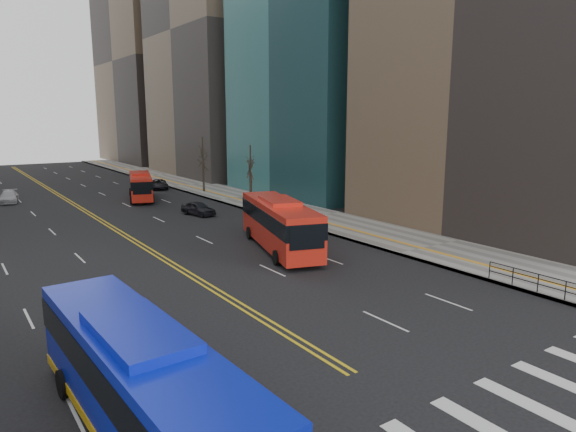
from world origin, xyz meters
The scene contains 11 objects.
sidewalk_right centered at (17.50, 45.00, 0.07)m, with size 7.00×130.00×0.15m, color slate.
centerline centered at (0.00, 55.00, 0.01)m, with size 0.55×100.00×0.01m.
office_towers centered at (0.12, 68.51, 23.92)m, with size 83.00×134.00×58.00m.
pedestrian_railing centered at (14.30, 6.00, 0.82)m, with size 0.06×6.06×1.02m.
street_trees centered at (-7.18, 34.55, 4.87)m, with size 35.20×47.20×7.60m.
blue_bus centered at (-7.89, 5.46, 1.93)m, with size 3.29×12.76×3.67m.
red_bus_near centered at (8.00, 22.14, 2.10)m, with size 6.10×12.26×3.78m.
red_bus_far centered at (7.41, 51.01, 1.81)m, with size 5.17×10.37×3.24m.
car_dark_mid centered at (8.76, 37.91, 0.68)m, with size 1.61×3.99×1.36m, color black.
car_silver centered at (-5.84, 57.08, 0.66)m, with size 1.86×4.57×1.33m, color #A3A2A8.
car_dark_far centered at (12.37, 58.39, 0.65)m, with size 2.14×4.65×1.29m, color black.
Camera 1 is at (-12.15, -8.42, 9.57)m, focal length 32.00 mm.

